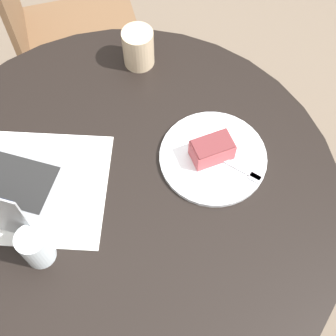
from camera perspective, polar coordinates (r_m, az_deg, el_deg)
ground_plane at (r=1.82m, az=-3.51°, el=-13.55°), size 12.00×12.00×0.00m
dining_table at (r=1.28m, az=-4.89°, el=-7.11°), size 1.04×1.04×0.77m
chair at (r=1.79m, az=-12.63°, el=14.99°), size 0.44×0.44×0.92m
paper_document at (r=1.13m, az=-15.28°, el=-2.25°), size 0.39×0.38×0.00m
plate at (r=1.13m, az=5.51°, el=1.31°), size 0.26×0.26×0.01m
cake_slice at (r=1.10m, az=5.39°, el=2.25°), size 0.10×0.06×0.06m
fork at (r=1.11m, az=8.23°, el=0.26°), size 0.13×0.14×0.00m
coffee_glass at (r=1.26m, az=-3.64°, el=14.41°), size 0.08×0.08×0.11m
water_glass at (r=1.02m, az=-15.81°, el=-9.26°), size 0.07×0.07×0.10m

